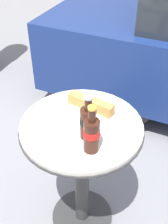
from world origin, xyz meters
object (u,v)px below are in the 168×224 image
at_px(bistro_table, 82,159).
at_px(cola_bottle_left, 92,134).
at_px(cola_bottle_right, 88,122).
at_px(lunch_plate_near, 91,107).

relative_size(bistro_table, cola_bottle_left, 3.48).
xyz_separation_m(bistro_table, cola_bottle_left, (0.10, -0.13, 0.32)).
relative_size(cola_bottle_right, lunch_plate_near, 0.88).
height_order(cola_bottle_left, cola_bottle_right, cola_bottle_left).
bearing_deg(cola_bottle_right, lunch_plate_near, 109.42).
distance_m(bistro_table, cola_bottle_left, 0.36).
height_order(cola_bottle_right, lunch_plate_near, cola_bottle_right).
distance_m(bistro_table, lunch_plate_near, 0.28).
height_order(bistro_table, cola_bottle_right, cola_bottle_right).
xyz_separation_m(bistro_table, cola_bottle_right, (0.06, -0.06, 0.32)).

